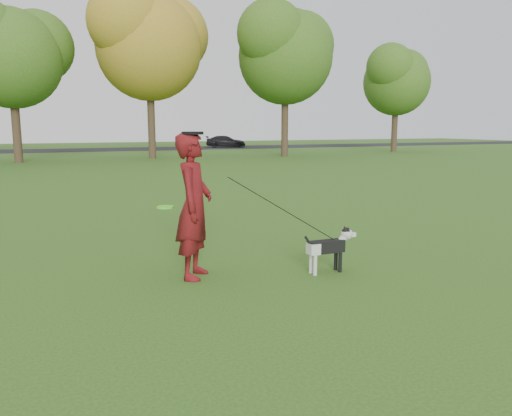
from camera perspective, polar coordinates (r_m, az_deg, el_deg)
name	(u,v)px	position (r m, az deg, el deg)	size (l,w,h in m)	color
ground	(238,270)	(7.51, -2.03, -7.12)	(120.00, 120.00, 0.00)	#285116
road	(77,150)	(46.85, -19.82, 6.25)	(120.00, 7.00, 0.02)	black
man	(194,206)	(7.02, -7.10, 0.22)	(0.75, 0.49, 2.05)	#540E0C
dog	(330,245)	(7.40, 8.46, -4.22)	(0.88, 0.18, 0.67)	black
car_right	(226,141)	(49.57, -3.49, 7.60)	(1.59, 3.91, 1.14)	black
man_held_items	(283,210)	(7.19, 3.12, -0.19)	(2.55, 0.70, 1.61)	#4AFF20
tree_row	(58,35)	(33.24, -21.71, 17.89)	(51.74, 8.86, 12.01)	#38281C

